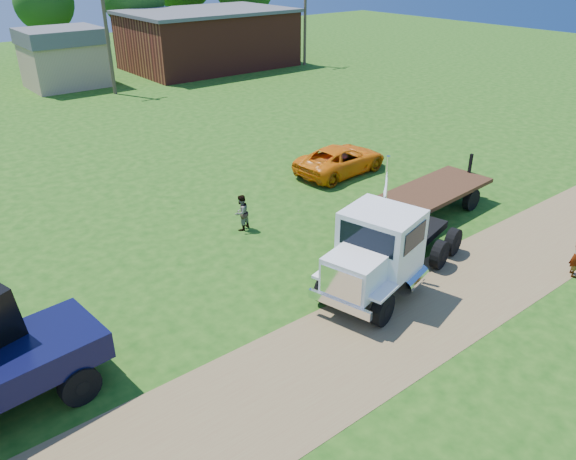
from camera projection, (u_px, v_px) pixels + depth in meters
ground at (393, 326)px, 17.50m from camera, size 140.00×140.00×0.00m
dirt_track at (393, 326)px, 17.50m from camera, size 120.00×4.20×0.01m
white_semi_tractor at (382, 251)px, 18.67m from camera, size 7.53×4.05×4.44m
orange_pickup at (341, 160)px, 29.05m from camera, size 5.41×2.79×1.46m
flatbed_trailer at (420, 200)px, 24.04m from camera, size 8.10×2.95×2.04m
spectator_b at (241, 213)px, 23.15m from camera, size 0.90×0.80×1.53m
brick_building at (208, 39)px, 54.21m from camera, size 15.40×10.40×5.30m
tan_shed at (64, 57)px, 46.50m from camera, size 6.20×5.40×4.70m
utility_poles at (107, 32)px, 43.10m from camera, size 42.20×0.28×9.00m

